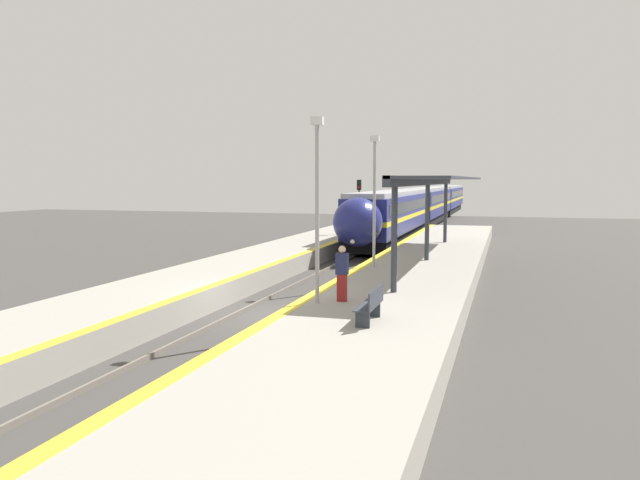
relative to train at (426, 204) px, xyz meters
name	(u,v)px	position (x,y,z in m)	size (l,w,h in m)	color
ground_plane	(262,315)	(0.00, -43.47, -2.13)	(120.00, 120.00, 0.00)	#423F3D
rail_left	(242,311)	(-0.72, -43.47, -2.05)	(0.08, 90.00, 0.15)	slate
rail_right	(282,314)	(0.72, -43.47, -2.05)	(0.08, 90.00, 0.15)	slate
train	(426,204)	(0.00, 0.00, 0.00)	(2.81, 62.25, 3.72)	black
platform_right	(385,310)	(4.17, -43.47, -1.70)	(4.90, 64.00, 0.86)	#9E998E
platform_left	(163,296)	(-3.71, -43.47, -1.70)	(3.98, 64.00, 0.86)	#9E998E
platform_bench	(372,304)	(4.52, -47.09, -0.80)	(0.44, 1.73, 0.89)	#2D333D
person_waiting	(342,273)	(3.08, -44.63, -0.40)	(0.36, 0.22, 1.69)	maroon
railway_signal	(359,206)	(-1.96, -21.02, 0.61)	(0.28, 0.28, 4.50)	#59595E
lamppost_near	(317,198)	(2.44, -45.07, 1.84)	(0.36, 0.20, 5.46)	#9E9EA3
lamppost_mid	(374,192)	(2.44, -36.95, 1.84)	(0.36, 0.20, 5.46)	#9E9EA3
station_canopy	(441,182)	(4.88, -34.13, 2.27)	(2.02, 20.04, 3.78)	#333842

